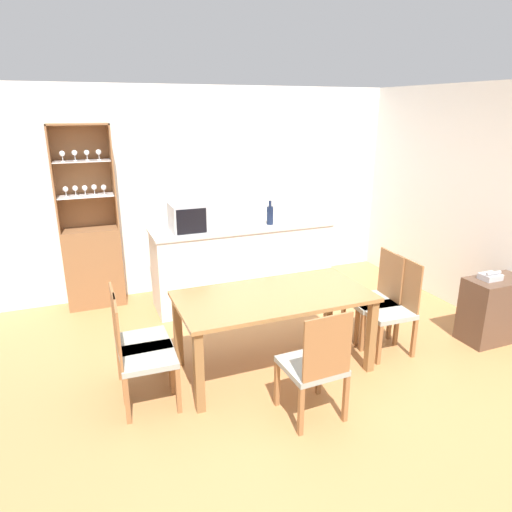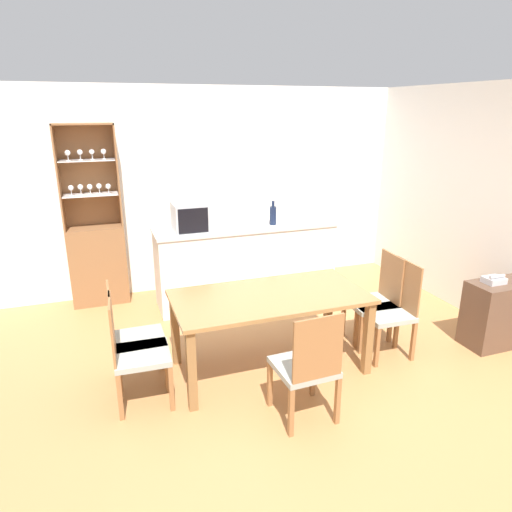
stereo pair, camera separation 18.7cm
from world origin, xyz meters
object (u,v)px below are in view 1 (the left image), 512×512
wine_bottle (270,215)px  dining_chair_side_left_near (141,355)px  side_cabinet (493,310)px  telephone (491,276)px  dining_chair_side_left_far (137,340)px  dining_table (274,304)px  microwave (194,217)px  dining_chair_side_right_far (375,298)px  dining_chair_head_near (315,365)px  dining_chair_side_right_near (391,308)px  display_cabinet (92,253)px

wine_bottle → dining_chair_side_left_near: bearing=-137.7°
side_cabinet → telephone: bearing=166.8°
dining_chair_side_left_far → telephone: bearing=82.5°
dining_chair_side_left_far → telephone: size_ratio=4.79×
dining_table → microwave: microwave is taller
side_cabinet → dining_chair_side_left_far: bearing=172.4°
dining_chair_side_right_far → side_cabinet: bearing=-108.8°
dining_chair_side_right_far → dining_chair_side_left_near: bearing=100.0°
dining_chair_side_left_far → side_cabinet: size_ratio=1.39×
dining_table → dining_chair_side_right_far: bearing=6.1°
dining_chair_head_near → dining_chair_side_left_far: same height
dining_chair_side_right_near → microwave: bearing=43.4°
dining_table → microwave: (-0.30, 1.56, 0.48)m
dining_chair_head_near → telephone: size_ratio=4.79×
display_cabinet → side_cabinet: (3.70, -2.45, -0.32)m
display_cabinet → dining_table: bearing=-56.3°
dining_chair_head_near → side_cabinet: dining_chair_head_near is taller
display_cabinet → dining_chair_side_right_near: (2.59, -2.24, -0.20)m
dining_chair_side_right_near → microwave: 2.35m
display_cabinet → dining_chair_side_left_near: bearing=-84.2°
display_cabinet → wine_bottle: 2.15m
dining_chair_head_near → dining_chair_side_right_near: 1.34m
telephone → microwave: bearing=143.1°
dining_chair_side_left_far → telephone: 3.42m
dining_chair_side_left_far → display_cabinet: bearing=-173.5°
dining_chair_side_right_near → wine_bottle: bearing=21.2°
dining_chair_head_near → microwave: microwave is taller
dining_chair_head_near → dining_chair_side_right_near: (1.18, 0.63, 0.00)m
dining_chair_side_left_far → dining_chair_side_right_far: bearing=89.9°
side_cabinet → dining_chair_side_left_near: bearing=176.5°
dining_chair_side_left_far → dining_chair_side_left_near: 0.26m
dining_table → telephone: telephone is taller
dining_chair_head_near → side_cabinet: 2.33m
display_cabinet → telephone: 4.35m
dining_chair_side_right_near → telephone: bearing=-98.1°
dining_chair_side_left_near → telephone: (3.38, -0.19, 0.25)m
dining_chair_side_right_near → dining_chair_side_right_far: bearing=2.2°
side_cabinet → wine_bottle: bearing=132.1°
dining_chair_head_near → microwave: 2.44m
dining_chair_side_right_far → telephone: 1.14m
dining_chair_head_near → dining_chair_side_left_far: size_ratio=1.00×
wine_bottle → telephone: 2.45m
dining_chair_side_right_near → display_cabinet: bearing=51.3°
dining_chair_side_right_near → dining_chair_side_right_far: (-0.00, 0.26, 0.00)m
dining_chair_side_left_far → microwave: 1.81m
dining_chair_head_near → dining_chair_side_left_far: 1.48m
display_cabinet → dining_chair_side_left_far: display_cabinet is taller
dining_chair_side_left_near → microwave: (0.88, 1.69, 0.66)m
dining_chair_head_near → display_cabinet: bearing=113.9°
dining_chair_head_near → dining_chair_side_left_far: (-1.18, 0.89, 0.00)m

